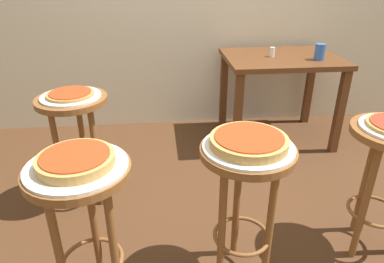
% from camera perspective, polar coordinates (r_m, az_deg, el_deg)
% --- Properties ---
extents(ground_plane, '(6.00, 6.00, 0.00)m').
position_cam_1_polar(ground_plane, '(2.19, 5.55, -15.62)').
color(ground_plane, '#4C2D19').
extents(stool_foreground, '(0.42, 0.42, 0.73)m').
position_cam_1_polar(stool_foreground, '(1.54, -17.23, -11.38)').
color(stool_foreground, brown).
rests_on(stool_foreground, ground_plane).
extents(serving_plate_foreground, '(0.40, 0.40, 0.01)m').
position_cam_1_polar(serving_plate_foreground, '(1.44, -18.21, -5.37)').
color(serving_plate_foreground, white).
rests_on(serving_plate_foreground, stool_foreground).
extents(pizza_foreground, '(0.30, 0.30, 0.05)m').
position_cam_1_polar(pizza_foreground, '(1.42, -18.36, -4.39)').
color(pizza_foreground, tan).
rests_on(pizza_foreground, serving_plate_foreground).
extents(stool_middle, '(0.42, 0.42, 0.73)m').
position_cam_1_polar(stool_middle, '(1.62, 8.67, -8.37)').
color(stool_middle, brown).
rests_on(stool_middle, ground_plane).
extents(serving_plate_middle, '(0.40, 0.40, 0.01)m').
position_cam_1_polar(serving_plate_middle, '(1.52, 9.14, -2.49)').
color(serving_plate_middle, white).
rests_on(serving_plate_middle, stool_middle).
extents(pizza_middle, '(0.33, 0.33, 0.05)m').
position_cam_1_polar(pizza_middle, '(1.51, 9.22, -1.54)').
color(pizza_middle, tan).
rests_on(pizza_middle, serving_plate_middle).
extents(stool_rear, '(0.42, 0.42, 0.73)m').
position_cam_1_polar(stool_rear, '(2.26, -18.39, 0.94)').
color(stool_rear, brown).
rests_on(stool_rear, ground_plane).
extents(serving_plate_rear, '(0.35, 0.35, 0.01)m').
position_cam_1_polar(serving_plate_rear, '(2.19, -19.08, 5.41)').
color(serving_plate_rear, silver).
rests_on(serving_plate_rear, stool_rear).
extents(pizza_rear, '(0.27, 0.27, 0.02)m').
position_cam_1_polar(pizza_rear, '(2.18, -19.14, 5.80)').
color(pizza_rear, '#B78442').
rests_on(pizza_rear, serving_plate_rear).
extents(dining_table, '(0.93, 0.71, 0.75)m').
position_cam_1_polar(dining_table, '(3.07, 14.15, 9.55)').
color(dining_table, '#5B3319').
rests_on(dining_table, ground_plane).
extents(cup_near_edge, '(0.08, 0.08, 0.13)m').
position_cam_1_polar(cup_near_edge, '(2.99, 20.03, 12.05)').
color(cup_near_edge, '#3360B2').
rests_on(cup_near_edge, dining_table).
extents(condiment_shaker, '(0.04, 0.04, 0.08)m').
position_cam_1_polar(condiment_shaker, '(2.99, 12.88, 12.47)').
color(condiment_shaker, white).
rests_on(condiment_shaker, dining_table).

